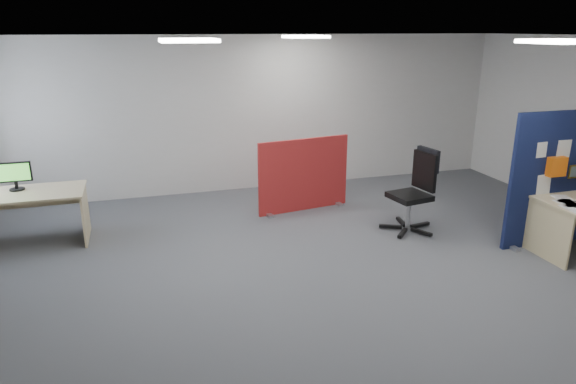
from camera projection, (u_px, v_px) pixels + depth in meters
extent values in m
plane|color=#55575D|center=(330.00, 267.00, 6.28)|extent=(9.00, 9.00, 0.00)
cube|color=white|center=(336.00, 38.00, 5.46)|extent=(9.00, 7.00, 0.02)
cube|color=silver|center=(260.00, 114.00, 9.06)|extent=(9.00, 0.02, 2.70)
cube|color=white|center=(560.00, 41.00, 5.10)|extent=(0.60, 0.60, 0.04)
cube|color=white|center=(189.00, 40.00, 5.51)|extent=(0.60, 0.60, 0.04)
cube|color=white|center=(305.00, 37.00, 7.88)|extent=(0.60, 0.60, 0.04)
cube|color=#AAACB0|center=(511.00, 246.00, 6.84)|extent=(0.08, 0.30, 0.04)
cube|color=white|center=(542.00, 150.00, 6.48)|extent=(0.15, 0.01, 0.20)
cube|color=white|center=(564.00, 151.00, 6.58)|extent=(0.21, 0.01, 0.30)
cube|color=white|center=(544.00, 186.00, 6.65)|extent=(0.21, 0.01, 0.30)
cube|color=white|center=(569.00, 205.00, 6.88)|extent=(0.21, 0.01, 0.30)
cube|color=gold|center=(576.00, 171.00, 6.74)|extent=(0.24, 0.01, 0.18)
cube|color=orange|center=(557.00, 167.00, 6.57)|extent=(0.25, 0.10, 0.25)
cube|color=#CCBB83|center=(548.00, 233.00, 6.43)|extent=(0.03, 0.74, 0.70)
cube|color=#B02F16|center=(304.00, 175.00, 8.12)|extent=(1.54, 0.29, 1.16)
cube|color=#AAACB0|center=(266.00, 212.00, 8.12)|extent=(0.08, 0.30, 0.04)
cube|color=#AAACB0|center=(339.00, 205.00, 8.46)|extent=(0.08, 0.30, 0.04)
cube|color=#CCBB83|center=(19.00, 194.00, 6.74)|extent=(1.63, 0.81, 0.03)
cube|color=#CCBB83|center=(85.00, 214.00, 7.07)|extent=(0.03, 0.75, 0.70)
cube|color=#CCBB83|center=(26.00, 197.00, 7.14)|extent=(1.47, 0.02, 0.30)
cylinder|color=black|center=(17.00, 189.00, 6.86)|extent=(0.19, 0.19, 0.02)
cube|color=black|center=(16.00, 185.00, 6.84)|extent=(0.04, 0.03, 0.10)
cube|color=black|center=(14.00, 172.00, 6.79)|extent=(0.42, 0.04, 0.27)
cube|color=green|center=(14.00, 172.00, 6.77)|extent=(0.38, 0.01, 0.23)
cube|color=black|center=(420.00, 225.00, 7.52)|extent=(0.33, 0.11, 0.04)
cube|color=black|center=(401.00, 222.00, 7.64)|extent=(0.10, 0.33, 0.04)
cube|color=black|center=(390.00, 227.00, 7.46)|extent=(0.31, 0.19, 0.04)
cube|color=black|center=(402.00, 233.00, 7.22)|extent=(0.27, 0.27, 0.04)
cube|color=black|center=(421.00, 232.00, 7.26)|extent=(0.20, 0.31, 0.04)
cylinder|color=#AAACB0|center=(408.00, 213.00, 7.35)|extent=(0.06, 0.06, 0.45)
cube|color=black|center=(409.00, 196.00, 7.28)|extent=(0.57, 0.57, 0.08)
cube|color=black|center=(425.00, 171.00, 7.27)|extent=(0.13, 0.46, 0.54)
cube|color=black|center=(428.00, 160.00, 7.24)|extent=(0.13, 0.42, 0.32)
cube|color=white|center=(573.00, 203.00, 6.33)|extent=(0.24, 0.32, 0.00)
cube|color=white|center=(563.00, 198.00, 6.52)|extent=(0.29, 0.35, 0.00)
cube|color=white|center=(574.00, 209.00, 6.15)|extent=(0.23, 0.32, 0.00)
cube|color=white|center=(567.00, 203.00, 6.35)|extent=(0.23, 0.31, 0.00)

